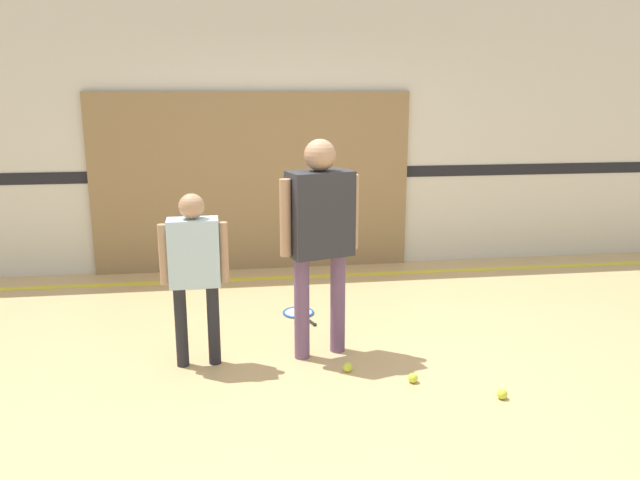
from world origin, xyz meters
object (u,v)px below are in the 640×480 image
Objects in this scene: person_student_left at (194,261)px; tennis_ball_stray_left at (502,394)px; person_instructor at (320,225)px; tennis_ball_stray_right at (413,378)px; tennis_ball_by_spare_racket at (300,304)px; racket_spare_on_floor at (299,313)px; tennis_ball_near_instructor at (348,367)px.

person_student_left is 18.65× the size of tennis_ball_stray_left.
person_instructor is 23.92× the size of tennis_ball_stray_right.
tennis_ball_stray_right is (0.59, -1.57, 0.00)m from tennis_ball_by_spare_racket.
racket_spare_on_floor is 1.52m from tennis_ball_stray_right.
tennis_ball_stray_left is (1.92, -0.79, -0.73)m from person_student_left.
person_student_left reaches higher than tennis_ball_by_spare_racket.
tennis_ball_stray_right is at bearing 5.20° from racket_spare_on_floor.
tennis_ball_by_spare_racket is 1.68m from tennis_ball_stray_right.
person_student_left is at bearing 161.03° from tennis_ball_stray_right.
tennis_ball_near_instructor and tennis_ball_by_spare_racket have the same top height.
racket_spare_on_floor is 7.58× the size of tennis_ball_by_spare_racket.
tennis_ball_near_instructor is 1.00× the size of tennis_ball_stray_left.
tennis_ball_stray_right is (1.43, -0.49, -0.73)m from person_student_left.
tennis_ball_by_spare_racket and tennis_ball_stray_left have the same top height.
tennis_ball_stray_left is (1.11, -1.69, 0.02)m from racket_spare_on_floor.
person_instructor reaches higher than tennis_ball_near_instructor.
person_instructor is at bearing 1.82° from person_student_left.
tennis_ball_near_instructor is at bearing 150.79° from tennis_ball_stray_right.
racket_spare_on_floor is at bearing 123.24° from tennis_ball_stray_left.
tennis_ball_near_instructor is at bearing -81.67° from person_instructor.
tennis_ball_near_instructor is 1.00× the size of tennis_ball_by_spare_racket.
tennis_ball_by_spare_racket is at bearing 75.54° from person_instructor.
person_student_left reaches higher than racket_spare_on_floor.
tennis_ball_stray_left is at bearing -30.17° from tennis_ball_near_instructor.
person_student_left is 18.65× the size of tennis_ball_by_spare_racket.
tennis_ball_stray_left is 1.00× the size of tennis_ball_stray_right.
tennis_ball_by_spare_racket is at bearing 153.87° from racket_spare_on_floor.
tennis_ball_by_spare_racket is at bearing 50.43° from person_student_left.
racket_spare_on_floor is at bearing 100.28° from tennis_ball_near_instructor.
person_instructor reaches higher than person_student_left.
tennis_ball_stray_left is at bearing 14.71° from racket_spare_on_floor.
person_student_left reaches higher than tennis_ball_near_instructor.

